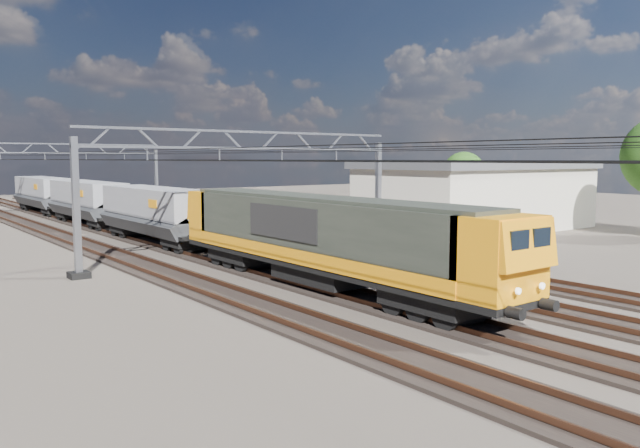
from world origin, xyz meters
TOP-DOWN VIEW (x-y plane):
  - ground at (0.00, 0.00)m, footprint 160.00×160.00m
  - track_outer_west at (-6.00, 0.00)m, footprint 2.60×140.00m
  - track_loco at (-2.00, 0.00)m, footprint 2.60×140.00m
  - track_inner_east at (2.00, 0.00)m, footprint 2.60×140.00m
  - track_outer_east at (6.00, 0.00)m, footprint 2.60×140.00m
  - catenary_gantry_mid at (0.00, 4.00)m, footprint 19.90×0.90m
  - catenary_gantry_far at (0.00, 40.00)m, footprint 19.90×0.90m
  - overhead_wires at (0.00, 8.00)m, footprint 12.03×140.00m
  - locomotive at (-2.00, -4.90)m, footprint 2.76×21.10m
  - hopper_wagon_lead at (-2.00, 12.79)m, footprint 3.38×13.00m
  - hopper_wagon_mid at (-2.00, 26.99)m, footprint 3.38×13.00m
  - hopper_wagon_third at (-2.00, 41.19)m, footprint 3.38×13.00m
  - industrial_shed at (22.00, 6.00)m, footprint 18.60×10.60m
  - tree_far at (30.32, 13.79)m, footprint 4.77×4.37m

SIDE VIEW (x-z plane):
  - ground at x=0.00m, z-range 0.00..0.00m
  - track_outer_west at x=-6.00m, z-range -0.08..0.22m
  - track_loco at x=-2.00m, z-range -0.08..0.22m
  - track_inner_east at x=2.00m, z-range -0.08..0.22m
  - track_outer_east at x=6.00m, z-range -0.08..0.22m
  - hopper_wagon_lead at x=-2.00m, z-range 0.60..3.86m
  - hopper_wagon_mid at x=-2.00m, z-range 0.60..3.86m
  - hopper_wagon_third at x=-2.00m, z-range 0.60..3.86m
  - locomotive at x=-2.00m, z-range 0.52..4.14m
  - industrial_shed at x=22.00m, z-range 0.03..5.43m
  - catenary_gantry_mid at x=0.00m, z-range 0.35..7.46m
  - catenary_gantry_far at x=0.00m, z-range 0.35..7.46m
  - tree_far at x=30.32m, z-range 0.85..7.09m
  - overhead_wires at x=0.00m, z-range 5.48..6.02m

